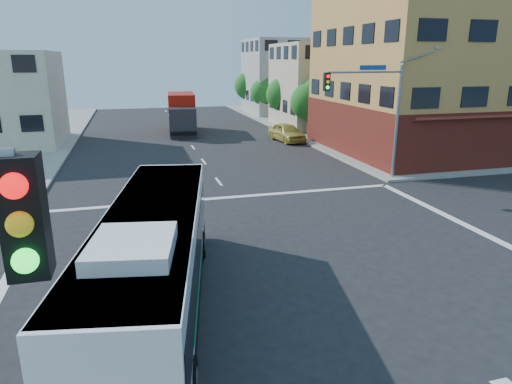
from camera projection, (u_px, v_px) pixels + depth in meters
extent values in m
plane|color=black|center=(286.00, 272.00, 16.30)|extent=(120.00, 120.00, 0.00)
cube|color=gray|center=(459.00, 119.00, 57.51)|extent=(50.00, 50.00, 0.15)
cube|color=#B68341|center=(450.00, 63.00, 36.51)|extent=(18.00, 15.00, 14.00)
cube|color=#581614|center=(443.00, 126.00, 37.91)|extent=(18.09, 15.08, 4.00)
cube|color=maroon|center=(512.00, 116.00, 30.88)|extent=(16.00, 1.60, 0.51)
cube|color=tan|center=(333.00, 86.00, 50.82)|extent=(12.00, 10.00, 9.00)
cube|color=gray|center=(291.00, 77.00, 63.66)|extent=(12.00, 10.00, 10.00)
cylinder|color=gray|center=(397.00, 124.00, 28.04)|extent=(0.18, 0.18, 7.00)
cylinder|color=gray|center=(365.00, 72.00, 26.32)|extent=(5.01, 0.62, 0.12)
cube|color=black|center=(327.00, 82.00, 25.60)|extent=(0.32, 0.30, 1.00)
sphere|color=#FF0C0C|center=(328.00, 76.00, 25.36)|extent=(0.20, 0.20, 0.20)
sphere|color=yellow|center=(328.00, 82.00, 25.44)|extent=(0.20, 0.20, 0.20)
sphere|color=#19FF33|center=(328.00, 87.00, 25.52)|extent=(0.20, 0.20, 0.20)
cube|color=navy|center=(373.00, 68.00, 26.42)|extent=(1.80, 0.22, 0.28)
cube|color=gray|center=(437.00, 48.00, 27.65)|extent=(0.50, 0.22, 0.14)
cube|color=black|center=(24.00, 217.00, 3.59)|extent=(0.32, 0.30, 1.00)
sphere|color=#FF0C0C|center=(14.00, 186.00, 3.35)|extent=(0.20, 0.20, 0.20)
sphere|color=yellow|center=(20.00, 224.00, 3.43)|extent=(0.20, 0.20, 0.20)
sphere|color=#19FF33|center=(25.00, 261.00, 3.52)|extent=(0.20, 0.20, 0.20)
cylinder|color=#3A2815|center=(308.00, 126.00, 44.94)|extent=(0.28, 0.28, 1.92)
sphere|color=#1A5317|center=(309.00, 102.00, 44.27)|extent=(3.60, 3.60, 3.60)
sphere|color=#1A5317|center=(314.00, 92.00, 43.84)|extent=(2.52, 2.52, 2.52)
cylinder|color=#3A2815|center=(282.00, 117.00, 52.35)|extent=(0.28, 0.28, 1.99)
sphere|color=#1A5317|center=(283.00, 94.00, 51.65)|extent=(3.80, 3.80, 3.80)
sphere|color=#1A5317|center=(287.00, 86.00, 51.20)|extent=(2.66, 2.66, 2.66)
cylinder|color=#3A2815|center=(263.00, 110.00, 59.78)|extent=(0.28, 0.28, 1.89)
sphere|color=#1A5317|center=(263.00, 92.00, 59.13)|extent=(3.40, 3.40, 3.40)
sphere|color=#1A5317|center=(267.00, 85.00, 58.72)|extent=(2.38, 2.38, 2.38)
cylinder|color=#3A2815|center=(248.00, 104.00, 67.17)|extent=(0.28, 0.28, 2.03)
sphere|color=#1A5317|center=(248.00, 86.00, 66.44)|extent=(4.00, 4.00, 4.00)
sphere|color=#1A5317|center=(251.00, 79.00, 65.98)|extent=(2.80, 2.80, 2.80)
cube|color=black|center=(157.00, 295.00, 13.59)|extent=(4.66, 12.23, 0.45)
cube|color=white|center=(154.00, 257.00, 13.25)|extent=(4.64, 12.20, 2.84)
cube|color=black|center=(154.00, 252.00, 13.20)|extent=(4.62, 11.86, 1.24)
cube|color=black|center=(173.00, 196.00, 18.89)|extent=(2.31, 0.48, 1.34)
cube|color=#E5590C|center=(172.00, 173.00, 18.64)|extent=(1.88, 0.39, 0.28)
cube|color=white|center=(151.00, 213.00, 12.87)|extent=(4.55, 11.96, 0.12)
cube|color=white|center=(132.00, 247.00, 9.95)|extent=(2.14, 2.47, 0.36)
cube|color=#0D784A|center=(108.00, 290.00, 12.87)|extent=(1.00, 5.39, 0.28)
cube|color=#0D784A|center=(199.00, 286.00, 13.08)|extent=(1.00, 5.39, 0.28)
cylinder|color=black|center=(138.00, 247.00, 17.16)|extent=(0.48, 1.07, 1.03)
cylinder|color=#99999E|center=(134.00, 247.00, 17.15)|extent=(0.13, 0.52, 0.52)
cylinder|color=black|center=(201.00, 245.00, 17.35)|extent=(0.48, 1.07, 1.03)
cylinder|color=#99999E|center=(205.00, 245.00, 17.36)|extent=(0.13, 0.52, 0.52)
cylinder|color=black|center=(190.00, 379.00, 10.04)|extent=(0.48, 1.07, 1.03)
cylinder|color=#99999E|center=(197.00, 379.00, 10.05)|extent=(0.13, 0.52, 0.52)
cube|color=#27262B|center=(183.00, 123.00, 44.00)|extent=(2.72, 2.62, 2.85)
cube|color=black|center=(183.00, 120.00, 42.89)|extent=(2.30, 0.28, 1.10)
cube|color=#A61207|center=(182.00, 109.00, 47.69)|extent=(3.14, 6.34, 3.29)
cube|color=black|center=(183.00, 127.00, 46.92)|extent=(3.15, 8.94, 0.33)
cylinder|color=black|center=(171.00, 132.00, 44.25)|extent=(0.40, 1.12, 1.10)
cylinder|color=black|center=(195.00, 131.00, 44.65)|extent=(0.40, 1.12, 1.10)
cylinder|color=black|center=(171.00, 127.00, 47.26)|extent=(0.40, 1.12, 1.10)
cylinder|color=black|center=(194.00, 127.00, 47.65)|extent=(0.40, 1.12, 1.10)
cylinder|color=black|center=(171.00, 124.00, 49.85)|extent=(0.40, 1.12, 1.10)
cylinder|color=black|center=(192.00, 123.00, 50.24)|extent=(0.40, 1.12, 1.10)
imported|color=gold|center=(287.00, 132.00, 42.13)|extent=(2.60, 5.11, 1.67)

